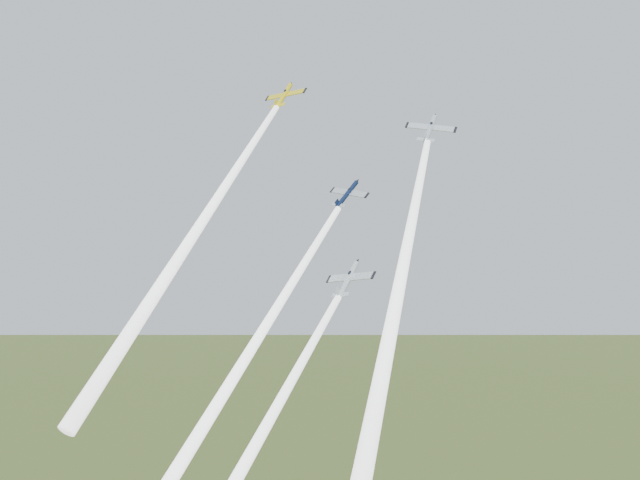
{
  "coord_description": "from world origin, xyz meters",
  "views": [
    {
      "loc": [
        47.14,
        -110.83,
        88.56
      ],
      "look_at": [
        0.0,
        -6.0,
        92.0
      ],
      "focal_mm": 45.0,
      "sensor_mm": 36.0,
      "label": 1
    }
  ],
  "objects_px": {
    "plane_silver_right": "(430,129)",
    "plane_silver_low": "(348,279)",
    "plane_navy": "(347,194)",
    "plane_yellow": "(284,96)"
  },
  "relations": [
    {
      "from": "plane_silver_right",
      "to": "plane_silver_low",
      "type": "xyz_separation_m",
      "value": [
        -7.79,
        -12.53,
        -21.82
      ]
    },
    {
      "from": "plane_silver_right",
      "to": "plane_silver_low",
      "type": "height_order",
      "value": "plane_silver_right"
    },
    {
      "from": "plane_navy",
      "to": "plane_silver_low",
      "type": "distance_m",
      "value": 18.26
    },
    {
      "from": "plane_silver_right",
      "to": "plane_silver_low",
      "type": "distance_m",
      "value": 26.34
    },
    {
      "from": "plane_silver_right",
      "to": "plane_yellow",
      "type": "bearing_deg",
      "value": 163.08
    },
    {
      "from": "plane_yellow",
      "to": "plane_silver_right",
      "type": "distance_m",
      "value": 28.03
    },
    {
      "from": "plane_navy",
      "to": "plane_silver_low",
      "type": "height_order",
      "value": "plane_navy"
    },
    {
      "from": "plane_silver_right",
      "to": "plane_navy",
      "type": "bearing_deg",
      "value": 175.65
    },
    {
      "from": "plane_navy",
      "to": "plane_silver_low",
      "type": "xyz_separation_m",
      "value": [
        5.1,
        -12.09,
        -12.69
      ]
    },
    {
      "from": "plane_navy",
      "to": "plane_silver_right",
      "type": "height_order",
      "value": "plane_silver_right"
    }
  ]
}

